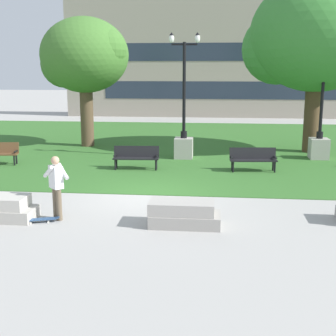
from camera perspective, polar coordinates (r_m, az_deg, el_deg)
The scene contains 12 objects.
ground_plane at distance 14.85m, azimuth -2.56°, elevation -3.34°, with size 140.00×140.00×0.00m, color #A3A09B.
grass_lawn at distance 24.57m, azimuth 0.86°, elevation 2.87°, with size 40.00×20.00×0.02m, color #336628.
concrete_block_left at distance 11.98m, azimuth 1.90°, elevation -5.61°, with size 1.82×0.90×0.64m.
person_skateboarder at distance 12.62m, azimuth -13.46°, elevation -1.88°, with size 0.79×0.52×1.71m.
skateboard at distance 12.71m, azimuth -15.39°, elevation -6.05°, with size 1.03×0.53×0.14m.
park_bench_near_left at distance 18.55m, azimuth -3.90°, elevation 1.47°, with size 1.83×0.63×0.90m.
park_bench_far_right at distance 18.42m, azimuth 10.33°, elevation 1.23°, with size 1.84×0.70×0.90m.
lamp_post_left at distance 21.60m, azimuth 18.00°, elevation 3.80°, with size 1.32×0.80×5.11m.
lamp_post_center at distance 20.69m, azimuth 1.94°, elevation 4.19°, with size 1.32×0.80×5.41m.
tree_far_left at distance 23.15m, azimuth 17.52°, elevation 15.07°, with size 6.42×6.11×8.03m.
tree_near_right at distance 24.23m, azimuth -10.23°, elevation 13.21°, with size 4.58×4.37×6.42m.
building_facade_distant at distance 38.68m, azimuth 7.03°, elevation 13.96°, with size 26.00×1.03×10.56m.
Camera 1 is at (2.14, -14.16, 3.95)m, focal length 50.00 mm.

